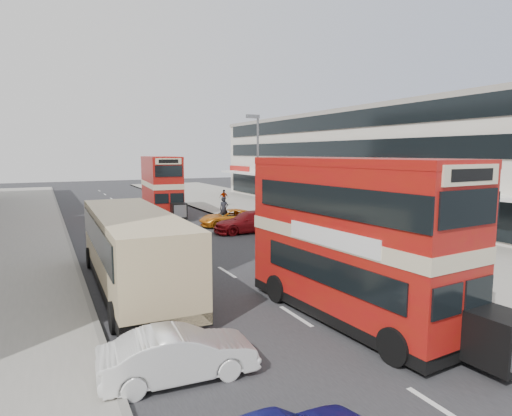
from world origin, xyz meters
TOP-DOWN VIEW (x-y plane):
  - ground at (0.00, 0.00)m, footprint 160.00×160.00m
  - road_surface at (0.00, 20.00)m, footprint 12.00×90.00m
  - pavement_right at (12.00, 20.00)m, footprint 12.00×90.00m
  - kerb_left at (-6.10, 20.00)m, footprint 0.20×90.00m
  - kerb_right at (6.10, 20.00)m, footprint 0.20×90.00m
  - commercial_row at (19.95, 22.00)m, footprint 9.90×46.20m
  - street_lamp at (6.52, 18.00)m, footprint 1.00×0.20m
  - bus_main at (1.53, 1.03)m, footprint 3.15×9.34m
  - bus_second at (2.01, 27.71)m, footprint 3.16×9.19m
  - coach at (-4.27, 7.46)m, footprint 2.97×10.97m
  - car_left_front at (-4.66, -0.20)m, footprint 3.86×1.57m
  - car_right_a at (5.29, 16.68)m, footprint 5.09×2.26m
  - car_right_b at (5.04, 19.59)m, footprint 4.69×2.45m
  - pedestrian_near at (8.64, 15.35)m, footprint 0.63×0.48m
  - pedestrian_far at (9.07, 30.61)m, footprint 0.97×0.47m
  - cyclist at (4.69, 19.84)m, footprint 0.77×1.75m

SIDE VIEW (x-z plane):
  - ground at x=0.00m, z-range 0.00..0.00m
  - road_surface at x=0.00m, z-range 0.00..0.01m
  - pavement_right at x=12.00m, z-range 0.00..0.15m
  - kerb_left at x=-6.10m, z-range -0.01..0.15m
  - kerb_right at x=6.10m, z-range -0.01..0.15m
  - car_left_front at x=-4.66m, z-range 0.00..1.25m
  - car_right_b at x=5.04m, z-range 0.00..1.26m
  - car_right_a at x=5.29m, z-range 0.00..1.45m
  - cyclist at x=4.69m, z-range -0.34..1.86m
  - pedestrian_near at x=8.64m, z-range 0.15..1.70m
  - pedestrian_far at x=9.07m, z-range 0.15..1.76m
  - coach at x=-4.27m, z-range 0.26..3.16m
  - bus_second at x=2.01m, z-range 0.13..5.10m
  - bus_main at x=1.53m, z-range 0.14..5.25m
  - commercial_row at x=19.95m, z-range 0.05..9.35m
  - street_lamp at x=6.52m, z-range 0.72..8.85m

